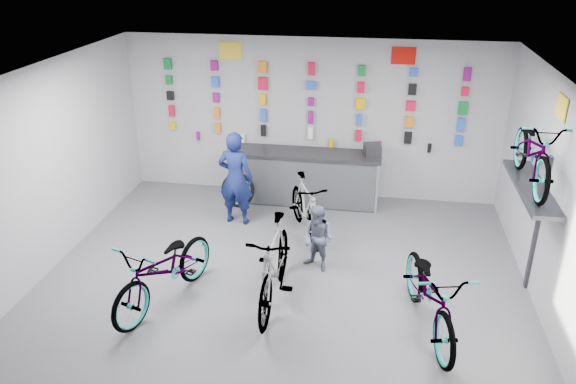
% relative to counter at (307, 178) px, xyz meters
% --- Properties ---
extents(floor, '(8.00, 8.00, 0.00)m').
position_rel_counter_xyz_m(floor, '(0.00, -3.54, -0.49)').
color(floor, '#4D4D52').
rests_on(floor, ground).
extents(ceiling, '(8.00, 8.00, 0.00)m').
position_rel_counter_xyz_m(ceiling, '(0.00, -3.54, 2.51)').
color(ceiling, white).
rests_on(ceiling, wall_back).
extents(wall_back, '(7.00, 0.00, 7.00)m').
position_rel_counter_xyz_m(wall_back, '(0.00, 0.46, 1.01)').
color(wall_back, '#B7B7BA').
rests_on(wall_back, floor).
extents(wall_left, '(0.00, 8.00, 8.00)m').
position_rel_counter_xyz_m(wall_left, '(-3.50, -3.54, 1.01)').
color(wall_left, '#B7B7BA').
rests_on(wall_left, floor).
extents(wall_right, '(0.00, 8.00, 8.00)m').
position_rel_counter_xyz_m(wall_right, '(3.50, -3.54, 1.01)').
color(wall_right, '#B7B7BA').
rests_on(wall_right, floor).
extents(counter, '(2.70, 0.66, 1.00)m').
position_rel_counter_xyz_m(counter, '(0.00, 0.00, 0.00)').
color(counter, black).
rests_on(counter, floor).
extents(merch_wall, '(5.55, 0.08, 1.57)m').
position_rel_counter_xyz_m(merch_wall, '(0.12, 0.39, 1.33)').
color(merch_wall, '#FFB600').
rests_on(merch_wall, wall_back).
extents(wall_bracket, '(0.39, 1.90, 2.00)m').
position_rel_counter_xyz_m(wall_bracket, '(3.33, -2.34, 0.98)').
color(wall_bracket, '#333338').
rests_on(wall_bracket, wall_right).
extents(sign_left, '(0.42, 0.02, 0.30)m').
position_rel_counter_xyz_m(sign_left, '(-1.50, 0.44, 2.23)').
color(sign_left, yellow).
rests_on(sign_left, wall_back).
extents(sign_right, '(0.42, 0.02, 0.30)m').
position_rel_counter_xyz_m(sign_right, '(1.60, 0.44, 2.23)').
color(sign_right, red).
rests_on(sign_right, wall_back).
extents(sign_side, '(0.02, 0.40, 0.30)m').
position_rel_counter_xyz_m(sign_side, '(3.48, -2.34, 2.16)').
color(sign_side, yellow).
rests_on(sign_side, wall_right).
extents(bike_left, '(1.30, 2.10, 1.04)m').
position_rel_counter_xyz_m(bike_left, '(-1.45, -3.54, 0.04)').
color(bike_left, gray).
rests_on(bike_left, floor).
extents(bike_center, '(0.57, 1.97, 1.18)m').
position_rel_counter_xyz_m(bike_center, '(-0.01, -3.28, 0.10)').
color(bike_center, gray).
rests_on(bike_center, floor).
extents(bike_right, '(1.12, 2.14, 1.07)m').
position_rel_counter_xyz_m(bike_right, '(2.02, -3.54, 0.05)').
color(bike_right, gray).
rests_on(bike_right, floor).
extents(bike_service, '(1.13, 1.75, 1.02)m').
position_rel_counter_xyz_m(bike_service, '(0.15, -1.30, 0.02)').
color(bike_service, gray).
rests_on(bike_service, floor).
extents(bike_wall, '(0.63, 1.80, 0.95)m').
position_rel_counter_xyz_m(bike_wall, '(3.25, -2.34, 1.57)').
color(bike_wall, gray).
rests_on(bike_wall, wall_bracket).
extents(clerk, '(0.64, 0.45, 1.66)m').
position_rel_counter_xyz_m(clerk, '(-1.11, -1.01, 0.34)').
color(clerk, navy).
rests_on(clerk, floor).
extents(customer, '(0.63, 0.59, 1.03)m').
position_rel_counter_xyz_m(customer, '(0.47, -2.33, 0.03)').
color(customer, slate).
rests_on(customer, floor).
extents(spare_wheel, '(0.67, 0.30, 0.64)m').
position_rel_counter_xyz_m(spare_wheel, '(-1.25, -0.37, -0.17)').
color(spare_wheel, black).
rests_on(spare_wheel, floor).
extents(register, '(0.34, 0.36, 0.22)m').
position_rel_counter_xyz_m(register, '(1.17, 0.01, 0.62)').
color(register, black).
rests_on(register, counter).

